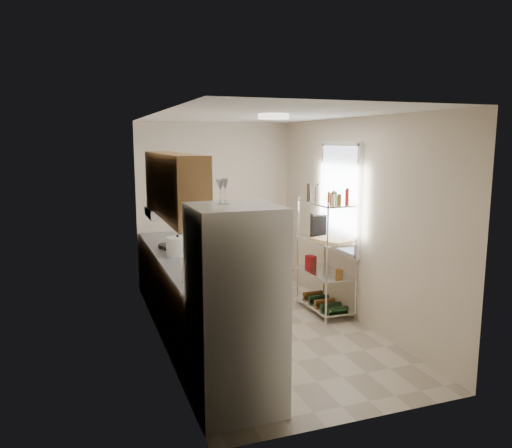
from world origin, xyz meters
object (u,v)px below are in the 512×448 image
(rice_cooker, at_px, (178,246))
(refrigerator, at_px, (235,309))
(cutting_board, at_px, (333,240))
(frying_pan_large, at_px, (168,246))
(espresso_machine, at_px, (318,224))

(rice_cooker, bearing_deg, refrigerator, -87.88)
(refrigerator, bearing_deg, cutting_board, 43.10)
(refrigerator, height_order, cutting_board, refrigerator)
(refrigerator, distance_m, frying_pan_large, 2.63)
(refrigerator, xyz_separation_m, cutting_board, (1.89, 1.77, 0.14))
(refrigerator, relative_size, espresso_machine, 5.72)
(rice_cooker, bearing_deg, frying_pan_large, 93.46)
(refrigerator, bearing_deg, frying_pan_large, 92.38)
(cutting_board, relative_size, espresso_machine, 1.56)
(refrigerator, height_order, espresso_machine, refrigerator)
(rice_cooker, height_order, espresso_machine, espresso_machine)
(refrigerator, height_order, frying_pan_large, refrigerator)
(refrigerator, relative_size, frying_pan_large, 6.55)
(frying_pan_large, distance_m, cutting_board, 2.18)
(refrigerator, xyz_separation_m, espresso_machine, (1.89, 2.19, 0.28))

